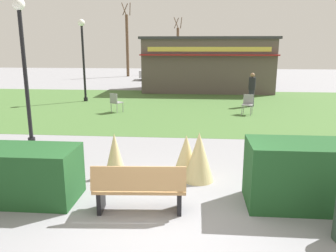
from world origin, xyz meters
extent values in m
plane|color=gray|center=(0.00, 0.00, 0.00)|extent=(80.00, 80.00, 0.00)
cube|color=#446B33|center=(0.00, 11.65, 0.00)|extent=(36.00, 12.00, 0.01)
cube|color=tan|center=(-0.54, 0.48, 0.45)|extent=(1.73, 0.59, 0.06)
cube|color=tan|center=(-0.53, 0.26, 0.73)|extent=(1.70, 0.24, 0.44)
cube|color=black|center=(-1.27, 0.43, 0.23)|extent=(0.11, 0.44, 0.45)
cube|color=black|center=(0.18, 0.53, 0.23)|extent=(0.11, 0.44, 0.45)
cube|color=tan|center=(-1.35, 0.42, 0.57)|extent=(0.09, 0.44, 0.06)
cube|color=tan|center=(0.26, 0.53, 0.57)|extent=(0.09, 0.44, 0.06)
cube|color=#1E4C23|center=(-2.78, 0.77, 0.54)|extent=(1.83, 1.10, 1.07)
cube|color=#1E4C23|center=(2.49, 0.97, 0.63)|extent=(2.04, 1.10, 1.26)
cone|color=#D1BC7F|center=(0.55, 2.05, 0.57)|extent=(0.70, 0.70, 1.14)
cone|color=#D1BC7F|center=(0.25, 2.32, 0.50)|extent=(0.64, 0.64, 0.99)
cone|color=#D1BC7F|center=(-1.42, 2.19, 0.52)|extent=(0.51, 0.51, 1.04)
cylinder|color=black|center=(-4.68, 4.58, 0.10)|extent=(0.22, 0.22, 0.20)
cylinder|color=black|center=(-4.68, 4.58, 2.01)|extent=(0.12, 0.12, 4.02)
sphere|color=white|center=(-4.68, 4.58, 4.18)|extent=(0.36, 0.36, 0.36)
cylinder|color=black|center=(-5.65, 12.89, 0.10)|extent=(0.22, 0.22, 0.20)
cylinder|color=black|center=(-5.65, 12.89, 2.01)|extent=(0.12, 0.12, 4.02)
sphere|color=white|center=(-5.65, 12.89, 4.18)|extent=(0.36, 0.36, 0.36)
cube|color=#594C47|center=(1.16, 18.01, 1.70)|extent=(8.37, 3.89, 3.39)
cube|color=#333338|center=(1.16, 18.01, 3.47)|extent=(8.67, 4.19, 0.16)
cube|color=maroon|center=(1.16, 15.89, 2.44)|extent=(8.47, 0.36, 0.08)
cube|color=#D8CC4C|center=(1.16, 16.05, 2.78)|extent=(7.53, 0.04, 0.28)
cube|color=gray|center=(2.74, 9.81, 0.45)|extent=(0.56, 0.56, 0.04)
cube|color=gray|center=(2.80, 10.00, 0.67)|extent=(0.43, 0.17, 0.44)
cylinder|color=gray|center=(2.50, 9.69, 0.23)|extent=(0.03, 0.03, 0.45)
cylinder|color=gray|center=(2.86, 9.57, 0.23)|extent=(0.03, 0.03, 0.45)
cylinder|color=gray|center=(2.62, 10.05, 0.23)|extent=(0.03, 0.03, 0.45)
cylinder|color=gray|center=(2.98, 9.93, 0.23)|extent=(0.03, 0.03, 0.45)
cube|color=gray|center=(-3.18, 9.91, 0.45)|extent=(0.61, 0.61, 0.04)
cube|color=gray|center=(-3.29, 9.74, 0.67)|extent=(0.40, 0.26, 0.44)
cylinder|color=gray|center=(-2.92, 9.97, 0.23)|extent=(0.03, 0.03, 0.45)
cylinder|color=gray|center=(-3.25, 10.17, 0.23)|extent=(0.03, 0.03, 0.45)
cylinder|color=gray|center=(-3.12, 9.65, 0.23)|extent=(0.03, 0.03, 0.45)
cylinder|color=gray|center=(-3.44, 9.85, 0.23)|extent=(0.03, 0.03, 0.45)
cylinder|color=#23232D|center=(3.24, 11.96, 0.42)|extent=(0.28, 0.28, 0.85)
cylinder|color=black|center=(3.24, 11.96, 1.16)|extent=(0.34, 0.34, 0.62)
sphere|color=#8C6647|center=(3.24, 11.96, 1.58)|extent=(0.22, 0.22, 0.22)
cube|color=#B7BABF|center=(-2.46, 24.95, 0.55)|extent=(4.26, 1.94, 0.60)
cube|color=black|center=(-2.61, 24.94, 0.98)|extent=(2.36, 1.66, 0.44)
cylinder|color=black|center=(-1.19, 25.91, 0.32)|extent=(0.65, 0.24, 0.64)
cylinder|color=black|center=(-1.13, 24.07, 0.32)|extent=(0.65, 0.24, 0.64)
cylinder|color=black|center=(-3.79, 25.83, 0.32)|extent=(0.65, 0.24, 0.64)
cylinder|color=black|center=(-3.73, 23.99, 0.32)|extent=(0.65, 0.24, 0.64)
cube|color=maroon|center=(3.03, 24.95, 0.55)|extent=(4.32, 2.09, 0.60)
cube|color=black|center=(2.89, 24.94, 0.98)|extent=(2.42, 1.74, 0.44)
cylinder|color=black|center=(4.27, 25.96, 0.32)|extent=(0.65, 0.26, 0.64)
cylinder|color=black|center=(4.40, 24.12, 0.32)|extent=(0.65, 0.26, 0.64)
cylinder|color=black|center=(1.67, 25.78, 0.32)|extent=(0.65, 0.26, 0.64)
cylinder|color=black|center=(1.80, 23.94, 0.32)|extent=(0.65, 0.26, 0.64)
cylinder|color=brown|center=(-6.34, 28.20, 2.94)|extent=(0.28, 0.28, 5.88)
cylinder|color=brown|center=(-6.01, 28.30, 6.38)|extent=(0.25, 0.58, 1.12)
cylinder|color=brown|center=(-6.52, 28.50, 6.38)|extent=(0.54, 0.36, 1.12)
cylinder|color=brown|center=(-6.51, 27.90, 6.38)|extent=(0.54, 0.35, 1.12)
cylinder|color=brown|center=(-1.62, 31.92, 2.40)|extent=(0.28, 0.28, 4.81)
cylinder|color=brown|center=(-1.28, 32.02, 5.31)|extent=(0.25, 0.58, 1.12)
cylinder|color=brown|center=(-1.79, 32.22, 5.31)|extent=(0.54, 0.36, 1.12)
cylinder|color=brown|center=(-1.79, 31.62, 5.31)|extent=(0.54, 0.35, 1.12)
camera|label=1|loc=(0.47, -5.29, 3.03)|focal=36.24mm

